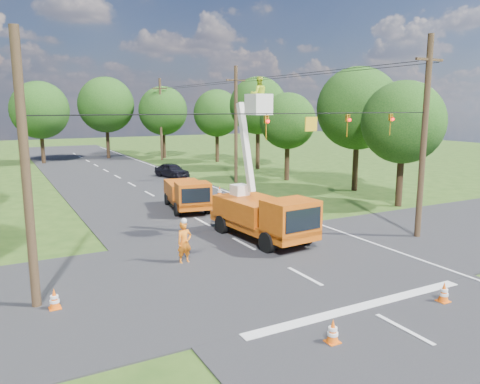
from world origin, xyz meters
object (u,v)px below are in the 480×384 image
pole_left (26,173)px  tree_right_c (288,121)px  traffic_cone_3 (254,208)px  ground_worker (184,242)px  traffic_cone_4 (54,299)px  pole_right_mid (236,124)px  tree_right_a (403,122)px  tree_right_b (358,109)px  traffic_cone_2 (242,217)px  second_truck (187,194)px  tree_right_e (217,113)px  tree_far_c (163,111)px  bucket_truck (264,207)px  tree_far_a (40,110)px  tree_right_d (258,106)px  traffic_cone_6 (220,191)px  pole_right_near (424,137)px  traffic_cone_0 (333,331)px  traffic_cone_1 (444,292)px  tree_far_b (106,105)px  pole_right_far (161,119)px  distant_car (172,170)px

pole_left → tree_right_c: (22.70, 19.00, 0.81)m
traffic_cone_3 → ground_worker: bearing=-137.1°
traffic_cone_4 → pole_right_mid: size_ratio=0.07×
pole_right_mid → tree_right_a: 14.87m
traffic_cone_4 → tree_right_b: bearing=27.6°
traffic_cone_2 → traffic_cone_3: same height
tree_right_a → pole_right_mid: bearing=109.7°
traffic_cone_4 → tree_right_a: (22.49, 6.52, 5.20)m
second_truck → tree_right_b: tree_right_b is taller
tree_right_e → tree_far_c: size_ratio=0.94×
bucket_truck → tree_right_c: 20.05m
pole_right_mid → tree_far_a: pole_right_mid is taller
tree_right_d → pole_right_mid: bearing=-132.0°
tree_far_a → tree_far_c: 14.53m
pole_right_mid → tree_right_b: bearing=-50.9°
traffic_cone_6 → tree_right_a: size_ratio=0.09×
pole_right_mid → traffic_cone_4: bearing=-130.4°
pole_right_near → pole_left: (-18.00, 0.00, -0.61)m
ground_worker → tree_far_a: (-1.50, 41.18, 5.28)m
pole_right_mid → tree_right_d: bearing=48.0°
traffic_cone_0 → tree_right_d: size_ratio=0.07×
traffic_cone_1 → tree_right_a: size_ratio=0.09×
pole_right_near → tree_right_a: (5.00, 6.00, 0.46)m
traffic_cone_2 → pole_right_near: pole_right_near is taller
traffic_cone_1 → traffic_cone_2: 12.97m
traffic_cone_0 → traffic_cone_6: (6.88, 21.63, 0.00)m
bucket_truck → traffic_cone_1: bearing=-86.1°
tree_right_e → tree_far_c: bearing=121.6°
tree_right_b → tree_far_a: bearing=122.8°
traffic_cone_1 → tree_far_b: size_ratio=0.07×
tree_right_b → traffic_cone_0: bearing=-133.1°
tree_right_d → tree_far_a: 25.46m
pole_right_near → traffic_cone_1: bearing=-132.9°
traffic_cone_1 → tree_far_b: (0.24, 51.17, 6.45)m
traffic_cone_4 → pole_right_far: size_ratio=0.07×
tree_far_c → ground_worker: bearing=-107.9°
traffic_cone_1 → tree_right_c: size_ratio=0.09×
pole_left → tree_far_a: bearing=84.0°
bucket_truck → pole_right_near: bearing=-29.5°
tree_right_a → tree_right_d: bearing=86.5°
ground_worker → tree_right_b: size_ratio=0.19×
traffic_cone_3 → tree_far_b: 36.98m
bucket_truck → pole_right_far: pole_right_far is taller
tree_far_c → tree_right_a: bearing=-83.7°
traffic_cone_2 → tree_right_e: 31.07m
traffic_cone_2 → tree_right_a: 12.66m
traffic_cone_1 → tree_right_c: bearing=67.5°
distant_car → traffic_cone_4: (-13.51, -25.96, -0.32)m
ground_worker → traffic_cone_6: size_ratio=2.56×
traffic_cone_1 → tree_right_e: (11.04, 41.17, 5.45)m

